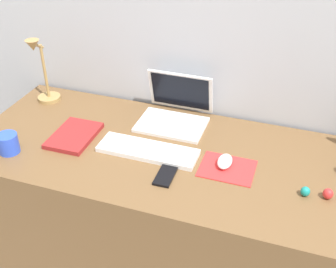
# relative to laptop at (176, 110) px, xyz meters

# --- Properties ---
(back_wall) EXTENTS (2.95, 0.05, 1.61)m
(back_wall) POSITION_rel_laptop_xyz_m (0.09, 0.14, 0.01)
(back_wall) COLOR #B2B7C1
(back_wall) RESTS_ON ground_plane
(desk) EXTENTS (1.75, 0.71, 0.74)m
(desk) POSITION_rel_laptop_xyz_m (0.09, -0.25, -0.42)
(desk) COLOR brown
(desk) RESTS_ON ground_plane
(laptop) EXTENTS (0.30, 0.26, 0.21)m
(laptop) POSITION_rel_laptop_xyz_m (0.00, 0.00, 0.00)
(laptop) COLOR white
(laptop) RESTS_ON desk
(keyboard) EXTENTS (0.41, 0.13, 0.02)m
(keyboard) POSITION_rel_laptop_xyz_m (-0.03, -0.28, -0.04)
(keyboard) COLOR white
(keyboard) RESTS_ON desk
(mousepad) EXTENTS (0.21, 0.17, 0.00)m
(mousepad) POSITION_rel_laptop_xyz_m (0.30, -0.28, -0.05)
(mousepad) COLOR red
(mousepad) RESTS_ON desk
(mouse) EXTENTS (0.06, 0.10, 0.03)m
(mouse) POSITION_rel_laptop_xyz_m (0.29, -0.27, -0.03)
(mouse) COLOR white
(mouse) RESTS_ON mousepad
(cell_phone) EXTENTS (0.07, 0.13, 0.01)m
(cell_phone) POSITION_rel_laptop_xyz_m (0.09, -0.40, -0.05)
(cell_phone) COLOR black
(cell_phone) RESTS_ON desk
(desk_lamp) EXTENTS (0.11, 0.14, 0.33)m
(desk_lamp) POSITION_rel_laptop_xyz_m (-0.65, -0.04, 0.10)
(desk_lamp) COLOR #A5844C
(desk_lamp) RESTS_ON desk
(notebook_pad) EXTENTS (0.17, 0.24, 0.02)m
(notebook_pad) POSITION_rel_laptop_xyz_m (-0.37, -0.28, -0.04)
(notebook_pad) COLOR maroon
(notebook_pad) RESTS_ON desk
(coffee_mug) EXTENTS (0.08, 0.08, 0.08)m
(coffee_mug) POSITION_rel_laptop_xyz_m (-0.56, -0.46, -0.01)
(coffee_mug) COLOR blue
(coffee_mug) RESTS_ON desk
(toy_figurine_teal) EXTENTS (0.03, 0.03, 0.04)m
(toy_figurine_teal) POSITION_rel_laptop_xyz_m (0.60, -0.34, -0.04)
(toy_figurine_teal) COLOR teal
(toy_figurine_teal) RESTS_ON desk
(toy_figurine_red) EXTENTS (0.04, 0.04, 0.04)m
(toy_figurine_red) POSITION_rel_laptop_xyz_m (0.68, -0.33, -0.03)
(toy_figurine_red) COLOR red
(toy_figurine_red) RESTS_ON desk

